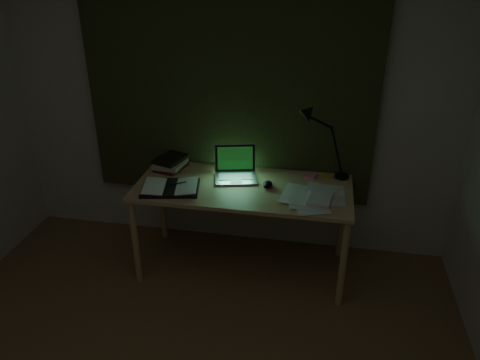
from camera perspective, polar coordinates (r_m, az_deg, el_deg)
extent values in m
cube|color=beige|center=(3.59, -1.28, 10.20)|extent=(3.50, 0.00, 2.50)
cube|color=#272E17|center=(3.51, -1.45, 13.16)|extent=(2.20, 0.06, 2.00)
ellipsoid|color=black|center=(3.36, 3.38, -0.55)|extent=(0.07, 0.11, 0.04)
cube|color=gold|center=(3.57, 10.46, 0.49)|extent=(0.08, 0.08, 0.01)
cube|color=pink|center=(3.55, 8.60, 0.52)|extent=(0.09, 0.09, 0.02)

